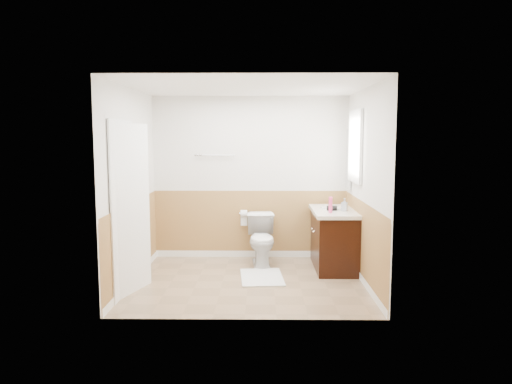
{
  "coord_description": "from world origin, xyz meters",
  "views": [
    {
      "loc": [
        0.18,
        -6.02,
        1.88
      ],
      "look_at": [
        0.1,
        0.25,
        1.15
      ],
      "focal_mm": 33.29,
      "sensor_mm": 36.0,
      "label": 1
    }
  ],
  "objects_px": {
    "vanity_cabinet": "(334,241)",
    "lotion_bottle": "(330,205)",
    "toilet": "(262,240)",
    "bath_mat": "(262,277)",
    "soap_dispenser": "(344,205)"
  },
  "relations": [
    {
      "from": "bath_mat",
      "to": "soap_dispenser",
      "type": "relative_size",
      "value": 4.53
    },
    {
      "from": "vanity_cabinet",
      "to": "lotion_bottle",
      "type": "height_order",
      "value": "lotion_bottle"
    },
    {
      "from": "toilet",
      "to": "lotion_bottle",
      "type": "xyz_separation_m",
      "value": [
        0.93,
        -0.46,
        0.59
      ]
    },
    {
      "from": "bath_mat",
      "to": "lotion_bottle",
      "type": "height_order",
      "value": "lotion_bottle"
    },
    {
      "from": "toilet",
      "to": "bath_mat",
      "type": "bearing_deg",
      "value": -94.4
    },
    {
      "from": "bath_mat",
      "to": "vanity_cabinet",
      "type": "xyz_separation_m",
      "value": [
        1.03,
        0.51,
        0.39
      ]
    },
    {
      "from": "toilet",
      "to": "bath_mat",
      "type": "distance_m",
      "value": 0.77
    },
    {
      "from": "toilet",
      "to": "lotion_bottle",
      "type": "relative_size",
      "value": 3.37
    },
    {
      "from": "lotion_bottle",
      "to": "bath_mat",
      "type": "bearing_deg",
      "value": -166.7
    },
    {
      "from": "soap_dispenser",
      "to": "vanity_cabinet",
      "type": "bearing_deg",
      "value": 136.16
    },
    {
      "from": "toilet",
      "to": "bath_mat",
      "type": "relative_size",
      "value": 0.93
    },
    {
      "from": "vanity_cabinet",
      "to": "toilet",
      "type": "bearing_deg",
      "value": 170.74
    },
    {
      "from": "toilet",
      "to": "lotion_bottle",
      "type": "distance_m",
      "value": 1.2
    },
    {
      "from": "vanity_cabinet",
      "to": "soap_dispenser",
      "type": "bearing_deg",
      "value": -43.84
    },
    {
      "from": "toilet",
      "to": "vanity_cabinet",
      "type": "relative_size",
      "value": 0.67
    }
  ]
}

